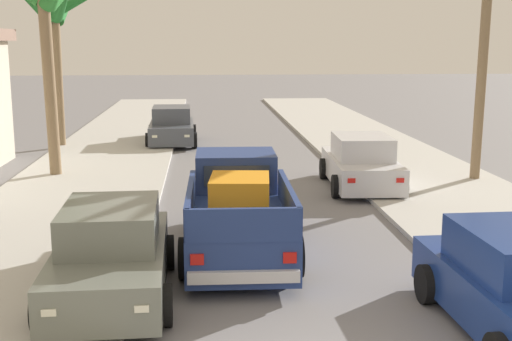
# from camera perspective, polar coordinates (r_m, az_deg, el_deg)

# --- Properties ---
(sidewalk_left) EXTENTS (4.61, 60.00, 0.12)m
(sidewalk_left) POSITION_cam_1_polar(r_m,az_deg,el_deg) (19.48, -14.69, -1.72)
(sidewalk_left) COLOR beige
(sidewalk_left) RESTS_ON ground
(sidewalk_right) EXTENTS (4.61, 60.00, 0.12)m
(sidewalk_right) POSITION_cam_1_polar(r_m,az_deg,el_deg) (20.29, 14.75, -1.22)
(sidewalk_right) COLOR beige
(sidewalk_right) RESTS_ON ground
(curb_left) EXTENTS (0.16, 60.00, 0.10)m
(curb_left) POSITION_cam_1_polar(r_m,az_deg,el_deg) (19.34, -12.06, -1.72)
(curb_left) COLOR silver
(curb_left) RESTS_ON ground
(curb_right) EXTENTS (0.16, 60.00, 0.10)m
(curb_right) POSITION_cam_1_polar(r_m,az_deg,el_deg) (20.02, 12.31, -1.31)
(curb_right) COLOR silver
(curb_right) RESTS_ON ground
(pickup_truck) EXTENTS (2.29, 5.25, 1.80)m
(pickup_truck) POSITION_cam_1_polar(r_m,az_deg,el_deg) (13.54, -1.53, -3.51)
(pickup_truck) COLOR navy
(pickup_truck) RESTS_ON ground
(car_left_near) EXTENTS (2.18, 4.33, 1.54)m
(car_left_near) POSITION_cam_1_polar(r_m,az_deg,el_deg) (19.70, 8.88, 0.58)
(car_left_near) COLOR silver
(car_left_near) RESTS_ON ground
(car_right_near) EXTENTS (2.10, 4.29, 1.54)m
(car_right_near) POSITION_cam_1_polar(r_m,az_deg,el_deg) (28.18, -7.13, 3.70)
(car_right_near) COLOR #474C56
(car_right_near) RESTS_ON ground
(car_left_mid) EXTENTS (2.12, 4.30, 1.54)m
(car_left_mid) POSITION_cam_1_polar(r_m,az_deg,el_deg) (11.50, -12.13, -6.95)
(car_left_mid) COLOR slate
(car_left_mid) RESTS_ON ground
(palm_tree_right_fore) EXTENTS (3.26, 3.82, 6.22)m
(palm_tree_right_fore) POSITION_cam_1_polar(r_m,az_deg,el_deg) (27.82, -16.51, 12.39)
(palm_tree_right_fore) COLOR #846B4C
(palm_tree_right_fore) RESTS_ON ground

